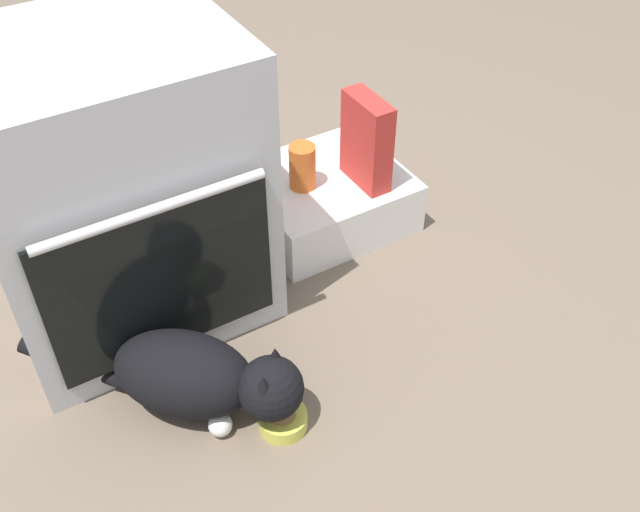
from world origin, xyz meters
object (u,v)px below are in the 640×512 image
object	(u,v)px
cat	(199,377)
cereal_box	(367,141)
oven	(117,190)
sauce_jar	(302,167)
pantry_cabinet	(325,198)
food_bowl	(283,419)

from	to	relation	value
cat	cereal_box	bearing A→B (deg)	74.31
oven	sauce_jar	distance (m)	0.58
cereal_box	cat	bearing A→B (deg)	-151.46
oven	cat	xyz separation A→B (m)	(-0.00, -0.44, -0.27)
pantry_cabinet	cat	world-z (taller)	cat
sauce_jar	oven	bearing A→B (deg)	-176.17
cat	pantry_cabinet	bearing A→B (deg)	82.52
food_bowl	sauce_jar	bearing A→B (deg)	56.19
oven	food_bowl	distance (m)	0.70
cereal_box	sauce_jar	xyz separation A→B (m)	(-0.18, 0.07, -0.07)
pantry_cabinet	cereal_box	bearing A→B (deg)	-41.44
cat	cereal_box	xyz separation A→B (m)	(0.73, 0.40, 0.19)
sauce_jar	pantry_cabinet	bearing A→B (deg)	5.42
cat	food_bowl	bearing A→B (deg)	-0.00
oven	cereal_box	size ratio (longest dim) A/B	2.81
pantry_cabinet	cereal_box	xyz separation A→B (m)	(0.09, -0.08, 0.22)
food_bowl	sauce_jar	distance (m)	0.78
cat	oven	bearing A→B (deg)	135.44
oven	pantry_cabinet	size ratio (longest dim) A/B	1.66
pantry_cabinet	sauce_jar	xyz separation A→B (m)	(-0.09, -0.01, 0.15)
pantry_cabinet	cat	size ratio (longest dim) A/B	0.83
food_bowl	cereal_box	world-z (taller)	cereal_box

